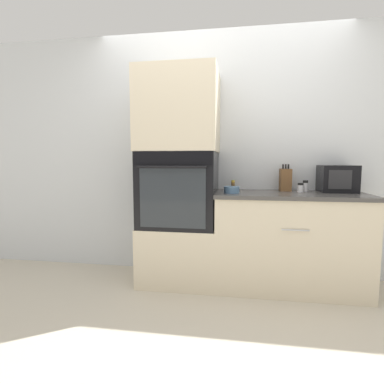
% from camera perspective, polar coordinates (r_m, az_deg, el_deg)
% --- Properties ---
extents(ground_plane, '(12.00, 12.00, 0.00)m').
position_cam_1_polar(ground_plane, '(2.79, 4.19, -19.16)').
color(ground_plane, beige).
extents(wall_back, '(8.00, 0.05, 2.50)m').
position_cam_1_polar(wall_back, '(3.16, 5.34, 7.11)').
color(wall_back, silver).
rests_on(wall_back, ground_plane).
extents(oven_cabinet_base, '(0.74, 0.60, 0.56)m').
position_cam_1_polar(oven_cabinet_base, '(3.02, -2.41, -11.51)').
color(oven_cabinet_base, beige).
rests_on(oven_cabinet_base, ground_plane).
extents(wall_oven, '(0.71, 0.64, 0.71)m').
position_cam_1_polar(wall_oven, '(2.89, -2.48, 0.57)').
color(wall_oven, black).
rests_on(wall_oven, oven_cabinet_base).
extents(oven_cabinet_upper, '(0.74, 0.60, 0.75)m').
position_cam_1_polar(oven_cabinet_upper, '(2.92, -2.53, 15.01)').
color(oven_cabinet_upper, beige).
rests_on(oven_cabinet_upper, wall_oven).
extents(counter_unit, '(1.35, 0.63, 0.89)m').
position_cam_1_polar(counter_unit, '(2.95, 17.94, -8.79)').
color(counter_unit, beige).
rests_on(counter_unit, ground_plane).
extents(microwave, '(0.31, 0.29, 0.25)m').
position_cam_1_polar(microwave, '(3.11, 25.92, 2.29)').
color(microwave, black).
rests_on(microwave, counter_unit).
extents(knife_block, '(0.10, 0.16, 0.26)m').
position_cam_1_polar(knife_block, '(3.05, 17.35, 2.26)').
color(knife_block, brown).
rests_on(knife_block, counter_unit).
extents(bowl, '(0.14, 0.14, 0.06)m').
position_cam_1_polar(bowl, '(2.74, 7.58, 0.43)').
color(bowl, '#517599').
rests_on(bowl, counter_unit).
extents(condiment_jar_near, '(0.05, 0.05, 0.11)m').
position_cam_1_polar(condiment_jar_near, '(3.03, 20.77, 1.05)').
color(condiment_jar_near, silver).
rests_on(condiment_jar_near, counter_unit).
extents(condiment_jar_mid, '(0.04, 0.04, 0.10)m').
position_cam_1_polar(condiment_jar_mid, '(3.03, 7.82, 1.30)').
color(condiment_jar_mid, brown).
rests_on(condiment_jar_mid, counter_unit).
extents(condiment_jar_far, '(0.06, 0.06, 0.08)m').
position_cam_1_polar(condiment_jar_far, '(2.97, 19.96, 0.77)').
color(condiment_jar_far, silver).
rests_on(condiment_jar_far, counter_unit).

